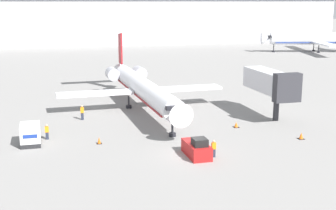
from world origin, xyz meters
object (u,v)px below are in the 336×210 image
at_px(airplane_main, 141,86).
at_px(traffic_cone_right, 236,125).
at_px(luggage_cart, 30,134).
at_px(traffic_cone_mid, 301,136).
at_px(worker_near_tug, 214,148).
at_px(worker_on_apron, 47,132).
at_px(jet_bridge, 271,82).
at_px(traffic_cone_left, 99,141).
at_px(airplane_parked_far_left, 314,39).
at_px(pushback_tug, 197,148).
at_px(worker_by_wing, 82,112).

height_order(airplane_main, traffic_cone_right, airplane_main).
xyz_separation_m(luggage_cart, traffic_cone_mid, (27.78, -5.39, -0.73)).
xyz_separation_m(worker_near_tug, traffic_cone_right, (6.28, 9.34, -0.57)).
bearing_deg(worker_on_apron, jet_bridge, 6.05).
distance_m(luggage_cart, traffic_cone_right, 22.99).
bearing_deg(luggage_cart, airplane_main, 42.87).
distance_m(luggage_cart, traffic_cone_left, 6.99).
height_order(airplane_main, traffic_cone_mid, airplane_main).
distance_m(traffic_cone_left, airplane_parked_far_left, 101.18).
relative_size(worker_near_tug, traffic_cone_left, 2.40).
bearing_deg(pushback_tug, worker_near_tug, -25.86).
height_order(luggage_cart, traffic_cone_right, luggage_cart).
distance_m(airplane_main, traffic_cone_mid, 23.20).
xyz_separation_m(pushback_tug, jet_bridge, (13.74, 12.21, 3.69)).
relative_size(worker_near_tug, airplane_parked_far_left, 0.05).
relative_size(worker_by_wing, traffic_cone_mid, 2.59).
bearing_deg(airplane_main, airplane_parked_far_left, 42.79).
bearing_deg(worker_on_apron, traffic_cone_mid, -14.70).
xyz_separation_m(pushback_tug, traffic_cone_left, (-8.45, 6.34, -0.42)).
relative_size(traffic_cone_right, jet_bridge, 0.06).
bearing_deg(traffic_cone_right, jet_bridge, 30.72).
xyz_separation_m(worker_near_tug, traffic_cone_mid, (11.10, 3.16, -0.53)).
xyz_separation_m(luggage_cart, worker_by_wing, (5.97, 8.96, -0.08)).
relative_size(worker_by_wing, traffic_cone_left, 2.68).
height_order(pushback_tug, luggage_cart, luggage_cart).
relative_size(pushback_tug, worker_on_apron, 2.48).
height_order(pushback_tug, worker_on_apron, pushback_tug).
xyz_separation_m(traffic_cone_left, airplane_parked_far_left, (70.18, 72.80, 3.53)).
bearing_deg(traffic_cone_mid, airplane_main, 125.64).
distance_m(airplane_main, pushback_tug, 21.32).
bearing_deg(traffic_cone_mid, traffic_cone_left, 169.52).
xyz_separation_m(worker_on_apron, airplane_parked_far_left, (75.32, 69.83, 3.01)).
relative_size(traffic_cone_left, airplane_parked_far_left, 0.02).
bearing_deg(pushback_tug, traffic_cone_left, 143.12).
bearing_deg(pushback_tug, traffic_cone_right, 48.17).
bearing_deg(worker_on_apron, worker_by_wing, 59.99).
xyz_separation_m(airplane_main, pushback_tug, (0.87, -21.18, -2.32)).
bearing_deg(worker_by_wing, traffic_cone_right, -25.66).
bearing_deg(traffic_cone_left, airplane_main, 62.96).
distance_m(worker_by_wing, traffic_cone_mid, 26.12).
distance_m(worker_by_wing, traffic_cone_left, 10.52).
height_order(traffic_cone_left, jet_bridge, jet_bridge).
xyz_separation_m(traffic_cone_mid, airplane_parked_far_left, (49.18, 76.68, 3.52)).
bearing_deg(traffic_cone_mid, airplane_parked_far_left, 57.32).
bearing_deg(worker_on_apron, airplane_main, 43.01).
distance_m(airplane_main, worker_on_apron, 17.54).
bearing_deg(airplane_parked_far_left, traffic_cone_mid, -122.68).
height_order(traffic_cone_left, airplane_parked_far_left, airplane_parked_far_left).
bearing_deg(traffic_cone_left, traffic_cone_mid, -10.48).
bearing_deg(worker_near_tug, pushback_tug, 154.14).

